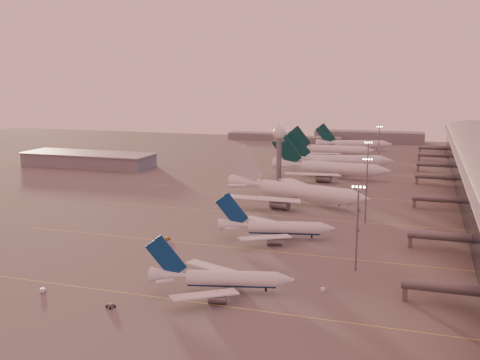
% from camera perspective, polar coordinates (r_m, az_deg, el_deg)
% --- Properties ---
extents(ground, '(700.00, 700.00, 0.00)m').
position_cam_1_polar(ground, '(178.63, -7.31, -7.18)').
color(ground, '#4E4C4C').
rests_on(ground, ground).
extents(taxiway_markings, '(180.00, 185.25, 0.02)m').
position_cam_1_polar(taxiway_markings, '(220.60, 6.12, -3.76)').
color(taxiway_markings, '#F0DC54').
rests_on(taxiway_markings, ground).
extents(hangar, '(82.00, 27.00, 8.50)m').
position_cam_1_polar(hangar, '(355.30, -15.14, 2.02)').
color(hangar, slate).
rests_on(hangar, ground).
extents(radar_tower, '(6.40, 6.40, 31.10)m').
position_cam_1_polar(radar_tower, '(283.90, 4.00, 3.73)').
color(radar_tower, slate).
rests_on(radar_tower, ground).
extents(mast_a, '(3.60, 0.56, 25.00)m').
position_cam_1_polar(mast_a, '(159.30, 11.82, -4.35)').
color(mast_a, slate).
rests_on(mast_a, ground).
extents(mast_b, '(3.60, 0.56, 25.00)m').
position_cam_1_polar(mast_b, '(213.02, 12.72, -0.68)').
color(mast_b, slate).
rests_on(mast_b, ground).
extents(mast_c, '(3.60, 0.56, 25.00)m').
position_cam_1_polar(mast_c, '(267.48, 12.83, 1.53)').
color(mast_c, slate).
rests_on(mast_c, ground).
extents(mast_d, '(3.60, 0.56, 25.00)m').
position_cam_1_polar(mast_d, '(356.59, 13.92, 3.63)').
color(mast_d, slate).
rests_on(mast_d, ground).
extents(distant_horizon, '(165.00, 37.50, 9.00)m').
position_cam_1_polar(distant_horizon, '(486.40, 9.69, 4.34)').
color(distant_horizon, slate).
rests_on(distant_horizon, ground).
extents(narrowbody_near, '(37.12, 29.26, 14.76)m').
position_cam_1_polar(narrowbody_near, '(144.02, -1.90, -10.21)').
color(narrowbody_near, silver).
rests_on(narrowbody_near, ground).
extents(narrowbody_mid, '(39.77, 31.40, 15.75)m').
position_cam_1_polar(narrowbody_mid, '(190.16, 3.68, -5.03)').
color(narrowbody_mid, silver).
rests_on(narrowbody_mid, ground).
extents(widebody_white, '(66.08, 52.29, 23.74)m').
position_cam_1_polar(widebody_white, '(242.61, 5.73, -1.46)').
color(widebody_white, silver).
rests_on(widebody_white, ground).
extents(greentail_a, '(65.19, 52.54, 23.67)m').
position_cam_1_polar(greentail_a, '(305.78, 9.17, 0.92)').
color(greentail_a, silver).
rests_on(greentail_a, ground).
extents(greentail_b, '(64.28, 51.34, 23.71)m').
position_cam_1_polar(greentail_b, '(334.31, 9.93, 1.70)').
color(greentail_b, silver).
rests_on(greentail_b, ground).
extents(greentail_c, '(58.38, 46.98, 21.21)m').
position_cam_1_polar(greentail_c, '(389.81, 9.29, 2.87)').
color(greentail_c, silver).
rests_on(greentail_c, ground).
extents(greentail_d, '(55.71, 44.45, 20.62)m').
position_cam_1_polar(greentail_d, '(426.35, 11.52, 3.42)').
color(greentail_d, silver).
rests_on(greentail_d, ground).
extents(gsv_truck_a, '(5.88, 5.74, 2.45)m').
position_cam_1_polar(gsv_truck_a, '(152.60, -19.26, -10.30)').
color(gsv_truck_a, white).
rests_on(gsv_truck_a, ground).
extents(gsv_tug_near, '(3.59, 4.40, 1.09)m').
position_cam_1_polar(gsv_tug_near, '(138.86, -13.00, -12.36)').
color(gsv_tug_near, '#56595B').
rests_on(gsv_tug_near, ground).
extents(gsv_catering_a, '(4.95, 3.43, 3.72)m').
position_cam_1_polar(gsv_catering_a, '(146.30, 8.51, -10.46)').
color(gsv_catering_a, white).
rests_on(gsv_catering_a, ground).
extents(gsv_tug_mid, '(4.06, 3.14, 1.02)m').
position_cam_1_polar(gsv_tug_mid, '(190.26, -7.46, -5.92)').
color(gsv_tug_mid, gold).
rests_on(gsv_tug_mid, ground).
extents(gsv_truck_b, '(5.02, 3.38, 1.91)m').
position_cam_1_polar(gsv_truck_b, '(203.56, 11.93, -4.85)').
color(gsv_truck_b, '#56595B').
rests_on(gsv_truck_b, ground).
extents(gsv_truck_c, '(5.32, 4.10, 2.05)m').
position_cam_1_polar(gsv_truck_c, '(243.88, -2.37, -2.09)').
color(gsv_truck_c, gold).
rests_on(gsv_truck_c, ground).
extents(gsv_catering_b, '(5.44, 4.08, 4.09)m').
position_cam_1_polar(gsv_catering_b, '(234.10, 11.93, -2.59)').
color(gsv_catering_b, '#56595B').
rests_on(gsv_catering_b, ground).
extents(gsv_tug_far, '(4.41, 4.37, 1.11)m').
position_cam_1_polar(gsv_tug_far, '(268.98, 5.37, -1.06)').
color(gsv_tug_far, white).
rests_on(gsv_tug_far, ground).
extents(gsv_truck_d, '(3.19, 6.51, 2.52)m').
position_cam_1_polar(gsv_truck_d, '(290.64, 1.11, -0.01)').
color(gsv_truck_d, white).
rests_on(gsv_truck_d, ground).
extents(gsv_tug_hangar, '(3.49, 2.26, 0.96)m').
position_cam_1_polar(gsv_tug_hangar, '(318.43, 11.38, 0.55)').
color(gsv_tug_hangar, gold).
rests_on(gsv_tug_hangar, ground).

